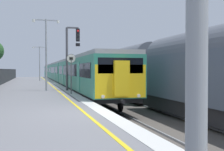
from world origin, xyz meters
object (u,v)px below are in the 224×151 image
(signal_gantry, at_px, (70,51))
(speed_limit_sign, at_px, (71,69))
(platform_lamp_far, at_px, (40,60))
(commuter_train_at_platform, at_px, (62,72))
(freight_train_adjacent_track, at_px, (126,71))
(platform_lamp_mid, at_px, (46,48))

(signal_gantry, xyz_separation_m, speed_limit_sign, (-0.38, -3.24, -1.39))
(speed_limit_sign, xyz_separation_m, platform_lamp_far, (-1.46, 23.66, 1.29))
(commuter_train_at_platform, relative_size, speed_limit_sign, 22.86)
(freight_train_adjacent_track, xyz_separation_m, speed_limit_sign, (-5.85, -6.00, 0.19))
(commuter_train_at_platform, distance_m, platform_lamp_mid, 21.97)
(platform_lamp_far, bearing_deg, freight_train_adjacent_track, -67.53)
(signal_gantry, bearing_deg, commuter_train_at_platform, 86.11)
(commuter_train_at_platform, height_order, platform_lamp_mid, platform_lamp_mid)
(platform_lamp_mid, bearing_deg, freight_train_adjacent_track, 20.68)
(commuter_train_at_platform, relative_size, signal_gantry, 12.30)
(speed_limit_sign, distance_m, platform_lamp_mid, 3.87)
(platform_lamp_mid, xyz_separation_m, platform_lamp_far, (-0.00, 20.42, -0.25))
(commuter_train_at_platform, xyz_separation_m, platform_lamp_mid, (-3.30, -21.63, 1.96))
(platform_lamp_far, bearing_deg, commuter_train_at_platform, 20.10)
(platform_lamp_mid, bearing_deg, platform_lamp_far, 90.00)
(freight_train_adjacent_track, height_order, platform_lamp_far, platform_lamp_far)
(platform_lamp_mid, bearing_deg, speed_limit_sign, -65.80)
(commuter_train_at_platform, bearing_deg, platform_lamp_mid, -98.68)
(signal_gantry, xyz_separation_m, platform_lamp_mid, (-1.83, 0.00, 0.15))
(speed_limit_sign, bearing_deg, platform_lamp_far, 93.52)
(commuter_train_at_platform, xyz_separation_m, platform_lamp_far, (-3.30, -1.21, 1.71))
(platform_lamp_far, bearing_deg, signal_gantry, -84.87)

